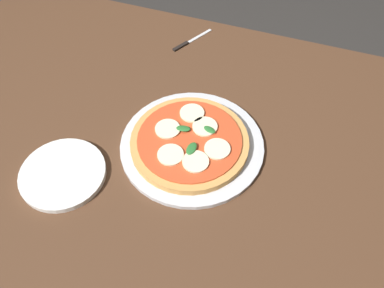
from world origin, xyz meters
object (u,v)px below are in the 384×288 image
object	(u,v)px
pizza	(190,142)
plate_white	(63,174)
dining_table	(159,153)
knife	(188,43)
serving_tray	(192,145)

from	to	relation	value
pizza	plate_white	distance (m)	0.30
dining_table	plate_white	distance (m)	0.26
pizza	knife	bearing A→B (deg)	110.44
dining_table	pizza	bearing A→B (deg)	-11.65
pizza	plate_white	world-z (taller)	pizza
pizza	knife	size ratio (longest dim) A/B	2.03
dining_table	knife	distance (m)	0.37
serving_tray	plate_white	world-z (taller)	plate_white
dining_table	serving_tray	bearing A→B (deg)	-8.36
pizza	dining_table	bearing A→B (deg)	168.35
plate_white	knife	size ratio (longest dim) A/B	1.41
plate_white	knife	bearing A→B (deg)	78.95
dining_table	plate_white	size ratio (longest dim) A/B	7.37
dining_table	knife	size ratio (longest dim) A/B	10.39
plate_white	dining_table	bearing A→B (deg)	51.54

